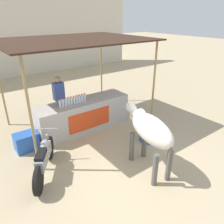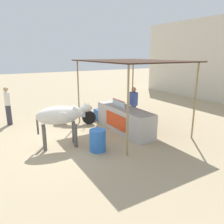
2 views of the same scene
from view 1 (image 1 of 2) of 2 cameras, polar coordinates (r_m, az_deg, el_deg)
ground_plane at (r=5.65m, az=4.25°, el=-12.91°), size 60.00×60.00×0.00m
building_wall_far at (r=14.02m, az=-25.81°, el=18.88°), size 16.00×0.50×5.23m
stall_counter at (r=6.95m, az=-7.50°, el=-0.81°), size 3.00×0.82×0.96m
stall_awning at (r=6.62m, az=-9.93°, el=17.34°), size 4.20×3.20×2.76m
water_bottle_row at (r=6.54m, az=-10.23°, el=3.00°), size 0.88×0.07×0.25m
vendor_behind_counter at (r=7.27m, az=-13.56°, el=3.01°), size 0.34×0.22×1.65m
cooler_box at (r=6.41m, az=-21.43°, el=-7.20°), size 0.60×0.44×0.48m
water_barrel at (r=6.40m, az=9.53°, el=-4.59°), size 0.52×0.52×0.70m
cow at (r=4.97m, az=9.81°, el=-4.65°), size 0.79×1.85×1.44m
motorcycle_parked at (r=5.30m, az=-17.34°, el=-11.24°), size 1.06×1.56×0.90m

